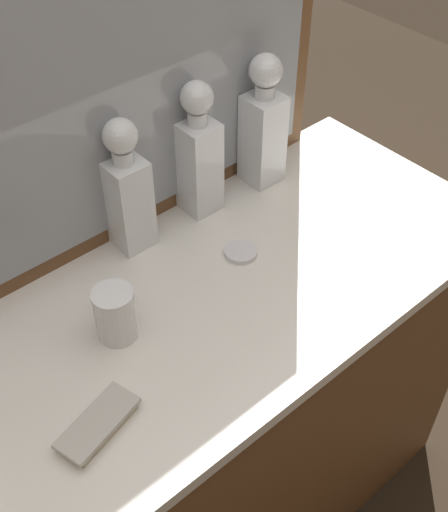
# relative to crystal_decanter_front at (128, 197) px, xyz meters

# --- Properties ---
(ground_plane) EXTENTS (6.00, 6.00, 0.00)m
(ground_plane) POSITION_rel_crystal_decanter_front_xyz_m (0.06, -0.23, -1.06)
(ground_plane) COLOR #2D2319
(dresser) EXTENTS (1.26, 0.58, 0.94)m
(dresser) POSITION_rel_crystal_decanter_front_xyz_m (0.06, -0.23, -0.59)
(dresser) COLOR brown
(dresser) RESTS_ON ground_plane
(dresser_mirror) EXTENTS (0.98, 0.03, 0.80)m
(dresser_mirror) POSITION_rel_crystal_decanter_front_xyz_m (0.06, 0.04, 0.28)
(dresser_mirror) COLOR brown
(dresser_mirror) RESTS_ON dresser
(crystal_decanter_front) EXTENTS (0.08, 0.08, 0.30)m
(crystal_decanter_front) POSITION_rel_crystal_decanter_front_xyz_m (0.00, 0.00, 0.00)
(crystal_decanter_front) COLOR white
(crystal_decanter_front) RESTS_ON dresser
(crystal_decanter_rear) EXTENTS (0.08, 0.08, 0.32)m
(crystal_decanter_rear) POSITION_rel_crystal_decanter_front_xyz_m (0.36, -0.01, 0.01)
(crystal_decanter_rear) COLOR white
(crystal_decanter_rear) RESTS_ON dresser
(crystal_decanter_right) EXTENTS (0.08, 0.08, 0.32)m
(crystal_decanter_right) POSITION_rel_crystal_decanter_front_xyz_m (0.18, -0.00, 0.01)
(crystal_decanter_right) COLOR white
(crystal_decanter_right) RESTS_ON dresser
(crystal_tumbler_front) EXTENTS (0.08, 0.08, 0.11)m
(crystal_tumbler_front) POSITION_rel_crystal_decanter_front_xyz_m (-0.17, -0.19, -0.07)
(crystal_tumbler_front) COLOR white
(crystal_tumbler_front) RESTS_ON dresser
(silver_brush_center) EXTENTS (0.16, 0.10, 0.02)m
(silver_brush_center) POSITION_rel_crystal_decanter_front_xyz_m (-0.31, -0.34, -0.11)
(silver_brush_center) COLOR #B7A88C
(silver_brush_center) RESTS_ON dresser
(porcelain_dish) EXTENTS (0.07, 0.07, 0.01)m
(porcelain_dish) POSITION_rel_crystal_decanter_front_xyz_m (0.15, -0.18, -0.12)
(porcelain_dish) COLOR silver
(porcelain_dish) RESTS_ON dresser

